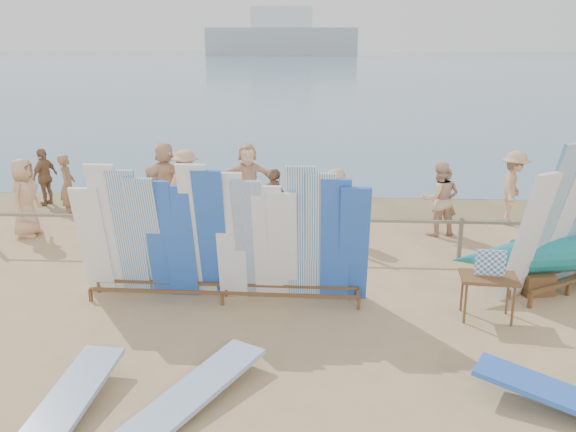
# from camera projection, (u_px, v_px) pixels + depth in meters

# --- Properties ---
(ground) EXTENTS (160.00, 160.00, 0.00)m
(ground) POSITION_uv_depth(u_px,v_px,m) (252.00, 316.00, 10.10)
(ground) COLOR tan
(ground) RESTS_ON ground
(ocean) EXTENTS (320.00, 240.00, 0.02)m
(ocean) POSITION_uv_depth(u_px,v_px,m) (320.00, 61.00, 132.86)
(ocean) COLOR slate
(ocean) RESTS_ON ground
(wet_sand_strip) EXTENTS (40.00, 2.60, 0.01)m
(wet_sand_strip) POSITION_uv_depth(u_px,v_px,m) (282.00, 204.00, 17.01)
(wet_sand_strip) COLOR olive
(wet_sand_strip) RESTS_ON ground
(distant_ship) EXTENTS (45.00, 8.00, 14.00)m
(distant_ship) POSITION_uv_depth(u_px,v_px,m) (282.00, 37.00, 181.94)
(distant_ship) COLOR #999EA3
(distant_ship) RESTS_ON ocean
(fence) EXTENTS (12.08, 0.08, 0.90)m
(fence) POSITION_uv_depth(u_px,v_px,m) (268.00, 227.00, 12.81)
(fence) COLOR #7A715C
(fence) RESTS_ON ground
(main_surfboard_rack) EXTENTS (5.02, 0.78, 2.50)m
(main_surfboard_rack) POSITION_uv_depth(u_px,v_px,m) (222.00, 240.00, 10.39)
(main_surfboard_rack) COLOR brown
(main_surfboard_rack) RESTS_ON ground
(side_surfboard_rack) EXTENTS (2.41, 1.96, 2.82)m
(side_surfboard_rack) POSITION_uv_depth(u_px,v_px,m) (565.00, 225.00, 10.75)
(side_surfboard_rack) COLOR brown
(side_surfboard_rack) RESTS_ON ground
(vendor_table) EXTENTS (0.95, 0.71, 1.19)m
(vendor_table) POSITION_uv_depth(u_px,v_px,m) (487.00, 296.00, 9.91)
(vendor_table) COLOR brown
(vendor_table) RESTS_ON ground
(flat_board_a) EXTENTS (0.78, 2.73, 0.34)m
(flat_board_a) POSITION_uv_depth(u_px,v_px,m) (60.00, 427.00, 7.20)
(flat_board_a) COLOR #7E9FC9
(flat_board_a) RESTS_ON ground
(flat_board_b) EXTENTS (1.80, 2.63, 0.29)m
(flat_board_b) POSITION_uv_depth(u_px,v_px,m) (186.00, 409.00, 7.56)
(flat_board_b) COLOR #7E9FC9
(flat_board_b) RESTS_ON ground
(beach_chair_left) EXTENTS (0.75, 0.76, 0.85)m
(beach_chair_left) POSITION_uv_depth(u_px,v_px,m) (332.00, 234.00, 13.55)
(beach_chair_left) COLOR red
(beach_chair_left) RESTS_ON ground
(beach_chair_right) EXTENTS (0.84, 0.85, 0.96)m
(beach_chair_right) POSITION_uv_depth(u_px,v_px,m) (332.00, 235.00, 13.41)
(beach_chair_right) COLOR red
(beach_chair_right) RESTS_ON ground
(stroller) EXTENTS (0.78, 0.92, 1.07)m
(stroller) POSITION_uv_depth(u_px,v_px,m) (319.00, 224.00, 13.71)
(stroller) COLOR red
(stroller) RESTS_ON ground
(beachgoer_2) EXTENTS (0.87, 0.69, 1.61)m
(beachgoer_2) POSITION_uv_depth(u_px,v_px,m) (152.00, 200.00, 14.27)
(beachgoer_2) COLOR beige
(beachgoer_2) RESTS_ON ground
(beachgoer_6) EXTENTS (0.87, 0.82, 1.67)m
(beachgoer_6) POSITION_uv_depth(u_px,v_px,m) (335.00, 205.00, 13.74)
(beachgoer_6) COLOR tan
(beachgoer_6) RESTS_ON ground
(beachgoer_9) EXTENTS (0.91, 1.29, 1.84)m
(beachgoer_9) POSITION_uv_depth(u_px,v_px,m) (514.00, 188.00, 14.91)
(beachgoer_9) COLOR tan
(beachgoer_9) RESTS_ON ground
(beachgoer_0) EXTENTS (0.46, 0.91, 1.83)m
(beachgoer_0) POSITION_uv_depth(u_px,v_px,m) (25.00, 198.00, 14.02)
(beachgoer_0) COLOR tan
(beachgoer_0) RESTS_ON ground
(beachgoer_5) EXTENTS (1.76, 0.85, 1.83)m
(beachgoer_5) POSITION_uv_depth(u_px,v_px,m) (248.00, 178.00, 16.06)
(beachgoer_5) COLOR beige
(beachgoer_5) RESTS_ON ground
(beachgoer_extra_1) EXTENTS (0.64, 1.00, 1.59)m
(beachgoer_extra_1) POSITION_uv_depth(u_px,v_px,m) (45.00, 177.00, 16.72)
(beachgoer_extra_1) COLOR #8C6042
(beachgoer_extra_1) RESTS_ON ground
(beachgoer_4) EXTENTS (0.96, 0.97, 1.63)m
(beachgoer_4) POSITION_uv_depth(u_px,v_px,m) (275.00, 204.00, 13.85)
(beachgoer_4) COLOR #8C6042
(beachgoer_4) RESTS_ON ground
(beachgoer_11) EXTENTS (1.77, 1.30, 1.84)m
(beachgoer_11) POSITION_uv_depth(u_px,v_px,m) (166.00, 177.00, 16.12)
(beachgoer_11) COLOR beige
(beachgoer_11) RESTS_ON ground
(beachgoer_8) EXTENTS (0.92, 0.62, 1.74)m
(beachgoer_8) POSITION_uv_depth(u_px,v_px,m) (438.00, 199.00, 14.10)
(beachgoer_8) COLOR beige
(beachgoer_8) RESTS_ON ground
(beachgoer_extra_0) EXTENTS (1.23, 1.11, 1.82)m
(beachgoer_extra_0) POSITION_uv_depth(u_px,v_px,m) (567.00, 199.00, 13.94)
(beachgoer_extra_0) COLOR tan
(beachgoer_extra_0) RESTS_ON ground
(beachgoer_1) EXTENTS (0.44, 0.64, 1.60)m
(beachgoer_1) POSITION_uv_depth(u_px,v_px,m) (68.00, 185.00, 15.74)
(beachgoer_1) COLOR #8C6042
(beachgoer_1) RESTS_ON ground
(beachgoer_3) EXTENTS (1.02, 1.23, 1.79)m
(beachgoer_3) POSITION_uv_depth(u_px,v_px,m) (186.00, 185.00, 15.34)
(beachgoer_3) COLOR tan
(beachgoer_3) RESTS_ON ground
(beachgoer_7) EXTENTS (0.66, 0.54, 1.58)m
(beachgoer_7) POSITION_uv_depth(u_px,v_px,m) (445.00, 202.00, 14.18)
(beachgoer_7) COLOR #8C6042
(beachgoer_7) RESTS_ON ground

